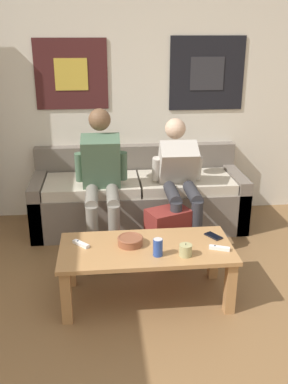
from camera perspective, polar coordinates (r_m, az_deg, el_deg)
name	(u,v)px	position (r m, az deg, el deg)	size (l,w,h in m)	color
wall_back	(112,93)	(4.38, -4.27, 13.08)	(10.00, 0.07, 2.55)	silver
couch	(139,199)	(4.28, -0.73, -0.87)	(2.06, 0.74, 0.75)	#70665B
coffee_table	(146,256)	(3.08, 0.29, -8.48)	(1.23, 0.57, 0.42)	#B27F4C
person_seated_adult	(102,175)	(3.77, -5.68, 2.24)	(0.47, 0.85, 1.22)	gray
person_seated_teen	(179,177)	(3.88, 4.75, 2.00)	(0.47, 0.94, 1.09)	#2D2D33
backpack	(168,235)	(3.69, 3.27, -5.76)	(0.41, 0.35, 0.44)	maroon
ceramic_bowl	(130,240)	(3.06, -1.83, -6.48)	(0.18, 0.18, 0.06)	brown
pillar_candle	(186,250)	(2.93, 5.57, -7.74)	(0.09, 0.09, 0.09)	tan
drink_can_blue	(158,247)	(2.91, 1.87, -7.38)	(0.07, 0.07, 0.12)	#28479E
game_controller_near_left	(81,244)	(3.09, -8.42, -6.86)	(0.13, 0.13, 0.03)	white
game_controller_near_right	(219,248)	(3.05, 10.03, -7.37)	(0.15, 0.09, 0.03)	white
cell_phone	(213,236)	(3.23, 9.25, -5.81)	(0.13, 0.15, 0.01)	black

